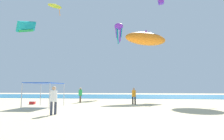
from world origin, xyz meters
TOP-DOWN VIEW (x-y plane):
  - ground at (0.00, 0.00)m, footprint 110.00×110.00m
  - ocean_strip at (0.00, 27.35)m, footprint 110.00×23.90m
  - canopy_tent at (-4.66, 0.74)m, footprint 2.61×3.30m
  - person_near_tent at (-2.82, 6.26)m, footprint 0.45×0.47m
  - person_leftmost at (3.75, 4.58)m, footprint 0.43×0.43m
  - person_central at (-1.60, -4.00)m, footprint 0.45×0.47m
  - cooler_box at (-7.38, 3.35)m, footprint 0.57×0.37m
  - kite_delta_yellow at (-11.77, 17.56)m, footprint 3.72×3.70m
  - kite_octopus_purple at (0.86, 21.28)m, footprint 1.94×1.94m
  - kite_inflatable_orange at (5.79, 11.95)m, footprint 7.34×5.30m
  - kite_parafoil_teal at (-13.43, 11.01)m, footprint 1.15×5.50m

SIDE VIEW (x-z plane):
  - ground at x=0.00m, z-range -0.10..0.00m
  - ocean_strip at x=0.00m, z-range 0.00..0.03m
  - cooler_box at x=-7.38m, z-range 0.00..0.35m
  - person_leftmost at x=3.75m, z-range 0.16..1.98m
  - person_near_tent at x=-2.82m, z-range 0.16..2.04m
  - person_central at x=-1.60m, z-range 0.16..2.04m
  - canopy_tent at x=-4.66m, z-range 1.02..3.28m
  - kite_inflatable_orange at x=5.79m, z-range 8.00..10.86m
  - kite_parafoil_teal at x=-13.43m, z-range 10.14..13.49m
  - kite_octopus_purple at x=0.86m, z-range 12.55..16.88m
  - kite_delta_yellow at x=-11.77m, z-range 17.37..19.80m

